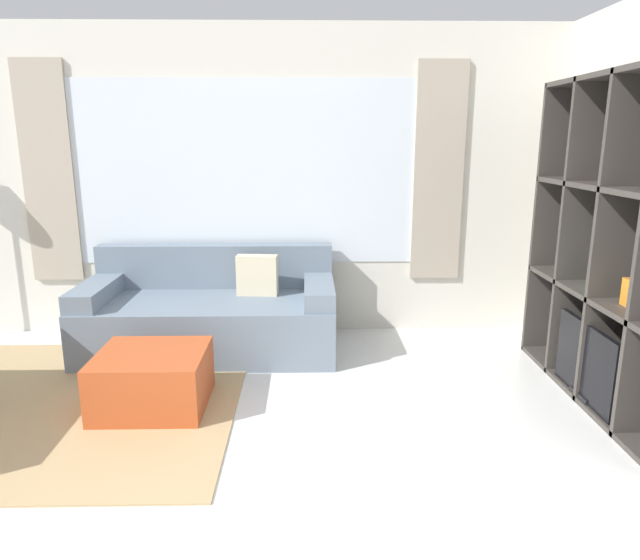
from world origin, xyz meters
TOP-DOWN VIEW (x-y plane):
  - wall_back at (0.00, 3.38)m, footprint 6.80×0.11m
  - area_rug at (-1.06, 1.81)m, footprint 2.26×2.25m
  - shelving_unit at (2.62, 1.79)m, footprint 0.43×1.99m
  - couch_main at (-0.27, 2.85)m, footprint 2.06×0.98m
  - ottoman at (-0.48, 1.76)m, footprint 0.70×0.65m

SIDE VIEW (x-z plane):
  - area_rug at x=-1.06m, z-range 0.00..0.01m
  - ottoman at x=-0.48m, z-range 0.00..0.39m
  - couch_main at x=-0.27m, z-range -0.12..0.72m
  - shelving_unit at x=2.62m, z-range -0.03..2.12m
  - wall_back at x=0.00m, z-range 0.01..2.71m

